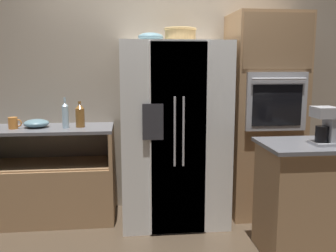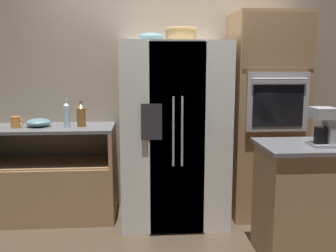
{
  "view_description": "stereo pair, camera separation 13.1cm",
  "coord_description": "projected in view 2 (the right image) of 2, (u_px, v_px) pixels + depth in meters",
  "views": [
    {
      "loc": [
        -0.32,
        -3.5,
        1.53
      ],
      "look_at": [
        0.06,
        -0.06,
        0.95
      ],
      "focal_mm": 40.0,
      "sensor_mm": 36.0,
      "label": 1
    },
    {
      "loc": [
        -0.19,
        -3.52,
        1.53
      ],
      "look_at": [
        0.06,
        -0.06,
        0.95
      ],
      "focal_mm": 40.0,
      "sensor_mm": 36.0,
      "label": 2
    }
  ],
  "objects": [
    {
      "name": "ground_plane",
      "position": [
        161.0,
        219.0,
        3.72
      ],
      "size": [
        20.0,
        20.0,
        0.0
      ],
      "primitive_type": "plane",
      "color": "#4C3D2D"
    },
    {
      "name": "fruit_bowl",
      "position": [
        151.0,
        37.0,
        3.46
      ],
      "size": [
        0.23,
        0.23,
        0.08
      ],
      "color": "#668C99",
      "rests_on": "refrigerator"
    },
    {
      "name": "refrigerator",
      "position": [
        174.0,
        133.0,
        3.62
      ],
      "size": [
        1.0,
        0.8,
        1.73
      ],
      "color": "white",
      "rests_on": "ground_plane"
    },
    {
      "name": "counter_left",
      "position": [
        33.0,
        185.0,
        3.71
      ],
      "size": [
        1.58,
        0.55,
        0.93
      ],
      "color": "#A87F56",
      "rests_on": "ground_plane"
    },
    {
      "name": "island_counter",
      "position": [
        301.0,
        201.0,
        2.95
      ],
      "size": [
        0.68,
        0.58,
        0.92
      ],
      "color": "#A87F56",
      "rests_on": "ground_plane"
    },
    {
      "name": "wall_back",
      "position": [
        159.0,
        76.0,
        3.93
      ],
      "size": [
        12.0,
        0.06,
        2.8
      ],
      "color": "tan",
      "rests_on": "ground_plane"
    },
    {
      "name": "wall_oven",
      "position": [
        265.0,
        116.0,
        3.74
      ],
      "size": [
        0.7,
        0.66,
        2.01
      ],
      "color": "#A87F56",
      "rests_on": "ground_plane"
    },
    {
      "name": "bottle_tall",
      "position": [
        67.0,
        115.0,
        3.56
      ],
      "size": [
        0.06,
        0.06,
        0.29
      ],
      "color": "silver",
      "rests_on": "counter_left"
    },
    {
      "name": "mixing_bowl",
      "position": [
        38.0,
        123.0,
        3.63
      ],
      "size": [
        0.24,
        0.24,
        0.08
      ],
      "color": "#668C99",
      "rests_on": "counter_left"
    },
    {
      "name": "mug",
      "position": [
        16.0,
        122.0,
        3.55
      ],
      "size": [
        0.12,
        0.09,
        0.11
      ],
      "color": "orange",
      "rests_on": "counter_left"
    },
    {
      "name": "bottle_short",
      "position": [
        81.0,
        115.0,
        3.62
      ],
      "size": [
        0.09,
        0.09,
        0.25
      ],
      "color": "brown",
      "rests_on": "counter_left"
    },
    {
      "name": "coffee_maker",
      "position": [
        325.0,
        125.0,
        2.78
      ],
      "size": [
        0.16,
        0.17,
        0.29
      ],
      "color": "#B2B2B7",
      "rests_on": "island_counter"
    },
    {
      "name": "wicker_basket",
      "position": [
        181.0,
        35.0,
        3.55
      ],
      "size": [
        0.31,
        0.31,
        0.13
      ],
      "color": "tan",
      "rests_on": "refrigerator"
    }
  ]
}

